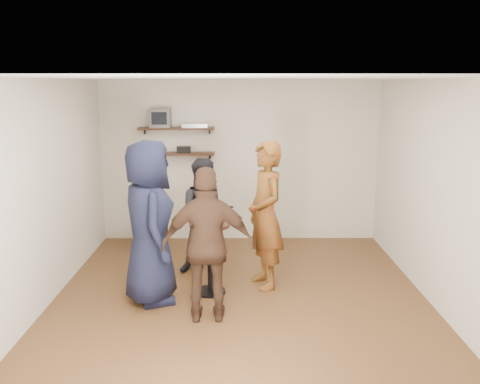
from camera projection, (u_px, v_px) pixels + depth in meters
name	position (u px, v px, depth m)	size (l,w,h in m)	color
room	(240.00, 194.00, 5.82)	(4.58, 5.08, 2.68)	#4A2F18
shelf_upper	(176.00, 128.00, 8.02)	(1.20, 0.25, 0.04)	black
shelf_lower	(177.00, 154.00, 8.11)	(1.20, 0.25, 0.04)	black
crt_monitor	(161.00, 118.00, 7.99)	(0.32, 0.30, 0.30)	#59595B
dvd_deck	(195.00, 125.00, 8.02)	(0.40, 0.24, 0.06)	silver
radio	(184.00, 149.00, 8.09)	(0.22, 0.10, 0.10)	black
power_strip	(151.00, 151.00, 8.15)	(0.30, 0.05, 0.03)	black
side_table	(151.00, 219.00, 7.79)	(0.64, 0.64, 0.61)	black
vase_lilies	(150.00, 195.00, 7.71)	(0.18, 0.19, 0.88)	white
drinks_table	(210.00, 249.00, 6.19)	(0.49, 0.49, 0.89)	black
wine_glass_fl	(203.00, 213.00, 6.07)	(0.07, 0.07, 0.20)	silver
wine_glass_fr	(215.00, 212.00, 6.07)	(0.07, 0.07, 0.22)	silver
wine_glass_bl	(208.00, 210.00, 6.16)	(0.07, 0.07, 0.22)	silver
wine_glass_br	(211.00, 213.00, 6.12)	(0.06, 0.06, 0.19)	silver
person_plaid	(265.00, 215.00, 6.34)	(0.68, 0.45, 1.86)	#B41E14
person_dark	(206.00, 216.00, 6.85)	(0.77, 0.60, 1.58)	black
person_navy	(149.00, 223.00, 5.89)	(0.94, 0.61, 1.92)	black
person_brown	(208.00, 245.00, 5.42)	(1.00, 0.41, 1.70)	#40281B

